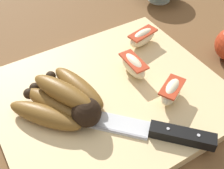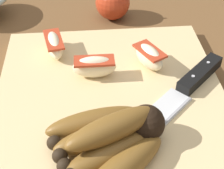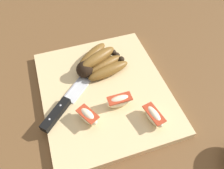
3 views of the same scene
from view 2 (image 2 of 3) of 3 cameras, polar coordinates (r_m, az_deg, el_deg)
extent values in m
plane|color=brown|center=(0.51, 0.76, -4.20)|extent=(6.00, 6.00, 0.00)
cube|color=#DBBC84|center=(0.50, 0.01, -3.97)|extent=(0.40, 0.34, 0.02)
sphere|color=black|center=(0.43, 5.75, -6.47)|extent=(0.05, 0.05, 0.05)
ellipsoid|color=brown|center=(0.44, -3.01, -6.27)|extent=(0.06, 0.13, 0.03)
sphere|color=black|center=(0.43, -9.66, -9.61)|extent=(0.02, 0.02, 0.02)
ellipsoid|color=brown|center=(0.43, -1.54, -8.59)|extent=(0.07, 0.13, 0.03)
sphere|color=black|center=(0.41, -8.73, -11.75)|extent=(0.02, 0.02, 0.02)
ellipsoid|color=brown|center=(0.41, 0.05, -11.09)|extent=(0.09, 0.13, 0.03)
sphere|color=black|center=(0.40, -7.94, -13.37)|extent=(0.02, 0.02, 0.02)
ellipsoid|color=brown|center=(0.40, 1.79, -13.75)|extent=(0.10, 0.12, 0.03)
ellipsoid|color=brown|center=(0.40, 0.02, -7.27)|extent=(0.08, 0.13, 0.03)
cube|color=silver|center=(0.46, 5.47, -7.35)|extent=(0.15, 0.16, 0.00)
cube|color=#99999E|center=(0.45, 7.06, -8.07)|extent=(0.12, 0.13, 0.00)
cube|color=black|center=(0.54, 14.51, 1.74)|extent=(0.08, 0.09, 0.02)
cylinder|color=#B2B2B7|center=(0.55, 15.84, 3.60)|extent=(0.01, 0.01, 0.00)
cylinder|color=#B2B2B7|center=(0.52, 13.44, 1.38)|extent=(0.00, 0.01, 0.00)
ellipsoid|color=beige|center=(0.55, 6.25, 4.61)|extent=(0.07, 0.05, 0.04)
cube|color=#B2381E|center=(0.54, 6.34, 5.64)|extent=(0.06, 0.05, 0.00)
ellipsoid|color=beige|center=(0.58, -9.64, 6.52)|extent=(0.07, 0.04, 0.03)
cube|color=#B2381E|center=(0.57, -9.77, 7.43)|extent=(0.07, 0.04, 0.00)
ellipsoid|color=beige|center=(0.52, -2.95, 2.95)|extent=(0.03, 0.07, 0.04)
cube|color=#B2381E|center=(0.52, -3.00, 3.99)|extent=(0.03, 0.06, 0.00)
sphere|color=#AD3319|center=(0.71, 0.11, 13.59)|extent=(0.07, 0.07, 0.07)
camera|label=1|loc=(0.37, 67.11, 24.52)|focal=45.81mm
camera|label=3|loc=(0.75, 8.84, 53.34)|focal=36.86mm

